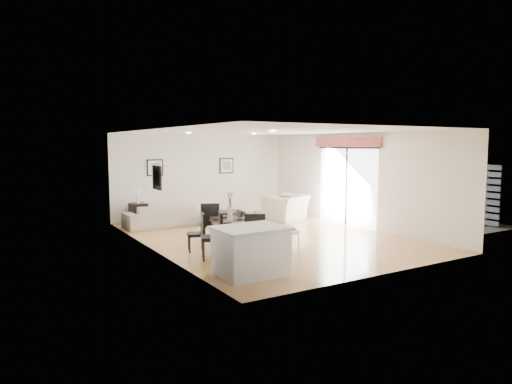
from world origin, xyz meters
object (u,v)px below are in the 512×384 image
dining_chair_efar (243,226)px  dining_chair_foot (210,221)px  kitchen_island (251,251)px  side_table (138,213)px  dining_chair_enear (261,230)px  dining_chair_wfar (199,230)px  dining_chair_head (255,235)px  bar_stool (290,236)px  dining_chair_wnear (216,233)px  dining_table (230,224)px  sofa (164,215)px  coffee_table (226,218)px  armchair (286,208)px

dining_chair_efar → dining_chair_foot: bearing=60.6°
kitchen_island → side_table: bearing=90.3°
dining_chair_enear → side_table: bearing=38.0°
dining_chair_wfar → dining_chair_enear: bearing=74.3°
dining_chair_head → dining_chair_wfar: bearing=142.6°
kitchen_island → bar_stool: size_ratio=1.75×
dining_chair_wnear → dining_table: bearing=149.2°
sofa → coffee_table: 1.81m
dining_chair_wnear → dining_chair_wfar: bearing=-157.7°
dining_chair_head → dining_chair_foot: 2.00m
sofa → dining_chair_foot: size_ratio=2.27×
dining_table → bar_stool: bearing=-57.7°
bar_stool → dining_chair_efar: bearing=83.8°
kitchen_island → dining_chair_foot: bearing=78.8°
dining_table → kitchen_island: kitchen_island is taller
coffee_table → bar_stool: size_ratio=1.39×
dining_table → dining_chair_wfar: (-0.58, 0.38, -0.13)m
dining_table → dining_chair_enear: 0.70m
dining_chair_enear → bar_stool: 1.48m
dining_table → dining_chair_wnear: bearing=-120.4°
kitchen_island → dining_chair_wfar: bearing=89.9°
dining_chair_head → dining_chair_foot: bearing=120.5°
dining_chair_wnear → dining_chair_efar: (1.14, 0.86, -0.09)m
dining_chair_head → bar_stool: bearing=-42.0°
armchair → side_table: 4.51m
kitchen_island → dining_chair_head: bearing=53.7°
sofa → dining_chair_efar: dining_chair_efar is taller
sofa → kitchen_island: 5.59m
dining_table → dining_chair_wnear: (-0.57, -0.44, -0.06)m
sofa → dining_chair_wnear: dining_chair_wnear is taller
side_table → kitchen_island: size_ratio=0.48×
sofa → dining_chair_wnear: bearing=83.4°
dining_chair_efar → coffee_table: size_ratio=0.81×
dining_chair_wfar → dining_chair_foot: 0.83m
armchair → side_table: bearing=-43.4°
dining_chair_efar → dining_chair_wnear: bearing=141.1°
dining_table → dining_chair_head: 1.01m
dining_chair_efar → bar_stool: (-0.25, -2.25, 0.17)m
sofa → dining_chair_wnear: (-0.37, -4.18, 0.22)m
armchair → dining_chair_enear: dining_chair_enear is taller
dining_chair_wfar → side_table: size_ratio=1.38×
dining_chair_foot → bar_stool: bearing=116.2°
dining_chair_enear → dining_chair_foot: dining_chair_foot is taller
dining_chair_enear → dining_chair_efar: 0.79m
dining_chair_foot → side_table: 3.69m
dining_chair_wnear → dining_chair_wfar: (-0.01, 0.82, -0.07)m
dining_chair_enear → dining_chair_foot: bearing=47.8°
side_table → dining_chair_foot: bearing=-80.0°
dining_chair_efar → coffee_table: bearing=-4.5°
dining_chair_wnear → coffee_table: dining_chair_wnear is taller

